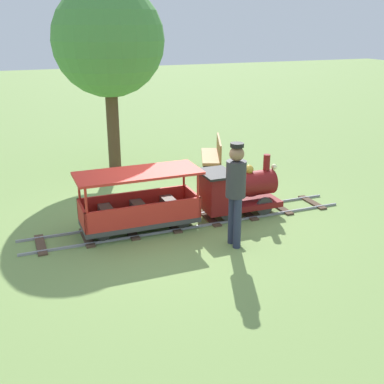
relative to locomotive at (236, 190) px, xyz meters
The scene contains 7 objects.
ground_plane 1.23m from the locomotive, 90.00° to the right, with size 60.00×60.00×0.00m, color #75934C.
track 0.98m from the locomotive, 90.00° to the right, with size 0.74×5.70×0.04m.
locomotive is the anchor object (origin of this frame).
passenger_car 1.76m from the locomotive, 90.00° to the right, with size 0.80×2.00×0.97m.
conductor_person 1.31m from the locomotive, 27.52° to the right, with size 0.30×0.30×1.62m.
park_bench 2.45m from the locomotive, 165.25° to the left, with size 1.36×0.85×0.82m.
oak_tree_near 4.57m from the locomotive, 160.25° to the right, with size 2.44×2.44×4.11m.
Camera 1 is at (7.11, -2.54, 3.27)m, focal length 44.99 mm.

